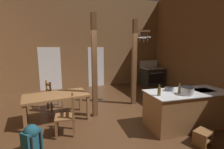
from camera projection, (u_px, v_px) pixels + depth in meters
The scene contains 17 objects.
ground_plane at pixel (118, 121), 4.55m from camera, with size 9.03×9.09×0.10m, color #4C301C.
wall_back at pixel (87, 42), 8.06m from camera, with size 9.03×0.14×4.62m, color brown.
glazed_door_back_left at pixel (50, 69), 7.59m from camera, with size 1.00×0.01×2.05m, color white.
glazed_panel_back_right at pixel (96, 67), 8.35m from camera, with size 0.84×0.01×2.05m, color white.
kitchen_island at pixel (187, 109), 4.13m from camera, with size 2.22×1.11×0.92m.
stove_range at pixel (152, 76), 8.78m from camera, with size 1.18×0.87×1.32m.
support_post_with_pot_rack at pixel (135, 60), 5.56m from camera, with size 0.68×0.26×2.97m.
support_post_center at pixel (94, 67), 4.55m from camera, with size 0.14×0.14×2.97m.
step_stool at pixel (203, 136), 3.34m from camera, with size 0.43×0.37×0.30m.
dining_table at pixel (56, 98), 4.42m from camera, with size 1.80×1.11×0.74m.
ladderback_chair_near_window at pixel (53, 95), 5.32m from camera, with size 0.56×0.56×0.95m.
ladderback_chair_by_post at pixel (67, 116), 3.72m from camera, with size 0.47×0.47×0.95m.
backpack at pixel (32, 138), 3.02m from camera, with size 0.38×0.39×0.60m.
stockpot_on_counter at pixel (187, 91), 3.75m from camera, with size 0.37×0.30×0.19m.
mixing_bowl_on_counter at pixel (169, 89), 4.12m from camera, with size 0.23×0.23×0.08m.
bottle_tall_on_counter at pixel (179, 89), 3.89m from camera, with size 0.06×0.06×0.25m.
bottle_short_on_counter at pixel (159, 91), 3.69m from camera, with size 0.08×0.08×0.26m.
Camera 1 is at (-1.62, -3.95, 2.02)m, focal length 25.43 mm.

